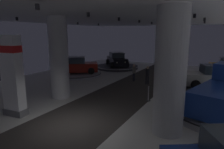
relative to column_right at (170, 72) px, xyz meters
The scene contains 15 objects.
ground 5.31m from the column_right, 160.76° to the right, with size 24.00×44.00×0.06m.
ceiling_with_spotlights 5.32m from the column_right, 160.76° to the right, with size 24.00×44.00×0.39m.
column_right is the anchor object (origin of this frame).
column_left 7.91m from the column_right, 168.46° to the left, with size 1.26×1.26×5.50m.
brand_sign_pylon 8.01m from the column_right, 165.79° to the right, with size 1.32×0.77×4.31m.
display_platform_mid_right 4.65m from the column_right, 55.79° to the left, with size 5.68×5.68×0.37m.
display_platform_deep_left 17.27m from the column_right, 124.70° to the left, with size 5.43×5.43×0.32m.
display_car_deep_left 17.19m from the column_right, 124.71° to the left, with size 4.09×4.37×1.71m.
display_platform_far_left 14.15m from the column_right, 144.67° to the left, with size 5.02×5.02×0.28m.
display_car_far_left 14.02m from the column_right, 144.79° to the left, with size 4.46×3.93×1.71m.
display_platform_far_right 9.01m from the column_right, 80.66° to the left, with size 6.07×6.07×0.31m.
display_car_far_right 8.81m from the column_right, 80.48° to the left, with size 4.56×3.30×1.71m.
visitor_walking_near 8.90m from the column_right, 114.56° to the left, with size 0.32×0.32×1.59m.
visitor_walking_far 10.10m from the column_right, 121.02° to the left, with size 0.32×0.32×1.59m.
stanchion_a 4.89m from the column_right, 119.68° to the left, with size 0.28×0.28×1.01m.
Camera 1 is at (6.10, -7.09, 4.38)m, focal length 32.30 mm.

